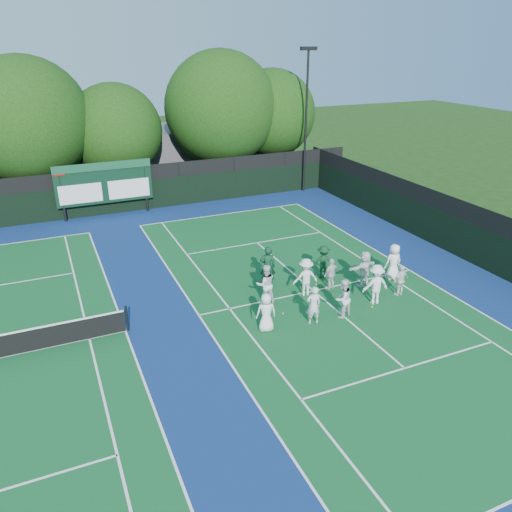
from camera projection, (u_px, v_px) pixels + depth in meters
name	position (u px, v px, depth m)	size (l,w,h in m)	color
ground	(325.00, 301.00, 21.97)	(120.00, 120.00, 0.00)	#1A3A0F
court_apron	(187.00, 318.00, 20.60)	(34.00, 32.00, 0.01)	navy
near_court	(314.00, 291.00, 22.81)	(11.05, 23.85, 0.01)	#115325
back_fence	(120.00, 193.00, 32.65)	(34.00, 0.08, 3.00)	black
divider_fence_right	(468.00, 235.00, 25.59)	(0.08, 32.00, 3.00)	black
scoreboard	(104.00, 183.00, 31.59)	(6.00, 0.21, 3.55)	black
clubhouse	(152.00, 154.00, 40.58)	(18.00, 6.00, 4.00)	#515155
light_pole_right	(306.00, 105.00, 35.40)	(1.20, 0.30, 10.12)	black
tree_b	(30.00, 124.00, 32.24)	(8.17, 8.17, 9.83)	black
tree_c	(117.00, 133.00, 34.63)	(6.44, 6.44, 7.99)	black
tree_d	(223.00, 111.00, 37.10)	(8.35, 8.35, 10.05)	black
tree_e	(273.00, 115.00, 38.84)	(6.69, 6.69, 8.65)	black
tennis_ball_1	(321.00, 277.00, 24.11)	(0.07, 0.07, 0.07)	yellow
tennis_ball_2	(372.00, 307.00, 21.38)	(0.07, 0.07, 0.07)	yellow
tennis_ball_3	(283.00, 313.00, 20.88)	(0.07, 0.07, 0.07)	yellow
tennis_ball_4	(316.00, 284.00, 23.35)	(0.07, 0.07, 0.07)	yellow
player_front_0	(266.00, 312.00, 19.43)	(0.79, 0.51, 1.62)	white
player_front_1	(314.00, 305.00, 19.91)	(0.60, 0.40, 1.65)	silver
player_front_2	(343.00, 298.00, 20.39)	(0.82, 0.64, 1.69)	white
player_front_3	(376.00, 284.00, 21.42)	(1.17, 0.67, 1.81)	white
player_front_4	(401.00, 280.00, 22.17)	(0.86, 0.36, 1.46)	white
player_back_0	(265.00, 284.00, 21.48)	(0.87, 0.67, 1.78)	silver
player_back_1	(306.00, 277.00, 22.14)	(1.13, 0.65, 1.75)	white
player_back_2	(331.00, 274.00, 22.75)	(0.88, 0.37, 1.50)	silver
player_back_3	(364.00, 268.00, 23.03)	(1.59, 0.51, 1.72)	white
player_back_4	(393.00, 262.00, 23.64)	(0.86, 0.56, 1.77)	white
coach_left	(267.00, 267.00, 22.92)	(0.71, 0.47, 1.96)	#0E341E
coach_right	(323.00, 262.00, 23.80)	(1.06, 0.61, 1.64)	#0E341B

